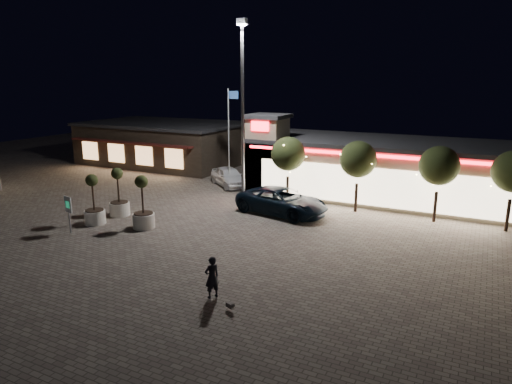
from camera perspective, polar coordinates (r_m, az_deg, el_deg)
The scene contains 16 objects.
ground at distance 26.19m, azimuth -13.95°, elevation -5.92°, with size 90.00×90.00×0.00m, color #72685C.
retail_building at distance 35.56m, azimuth 15.27°, elevation 2.92°, with size 20.40×8.40×6.10m.
restaurant_building at distance 49.44m, azimuth -11.41°, elevation 6.08°, with size 16.40×11.00×4.30m.
floodlight_pole at distance 30.17m, azimuth -1.69°, elevation 10.73°, with size 0.60×0.40×12.38m.
flagpole at distance 36.61m, azimuth -3.31°, elevation 7.72°, with size 0.95×0.10×8.00m.
string_tree_a at distance 32.37m, azimuth 4.03°, elevation 4.76°, with size 2.42×2.42×4.79m.
string_tree_b at distance 30.80m, azimuth 12.64°, elevation 3.99°, with size 2.42×2.42×4.79m.
string_tree_c at distance 30.00m, azimuth 21.92°, elevation 3.04°, with size 2.42×2.42×4.79m.
pickup_truck at distance 30.14m, azimuth 3.25°, elevation -1.16°, with size 2.88×6.24×1.73m, color black.
white_sedan at distance 38.05m, azimuth -3.41°, elevation 1.94°, with size 1.90×4.72×1.61m, color white.
pedestrian at distance 18.95m, azimuth -5.52°, elevation -10.55°, with size 0.65×0.42×1.77m, color black.
dog at distance 18.14m, azimuth -3.18°, elevation -13.97°, with size 0.44×0.27×0.24m.
planter_left at distance 31.06m, azimuth -16.74°, elevation -1.06°, with size 1.30×1.30×3.19m.
planter_mid at distance 29.74m, azimuth -19.57°, elevation -1.97°, with size 1.27×1.27×3.13m.
planter_right at distance 28.09m, azimuth -13.91°, elevation -2.41°, with size 1.32×1.32×3.24m.
valet_sign at distance 28.33m, azimuth -22.41°, elevation -1.82°, with size 0.72×0.24×2.19m.
Camera 1 is at (16.41, -18.45, 8.74)m, focal length 32.00 mm.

